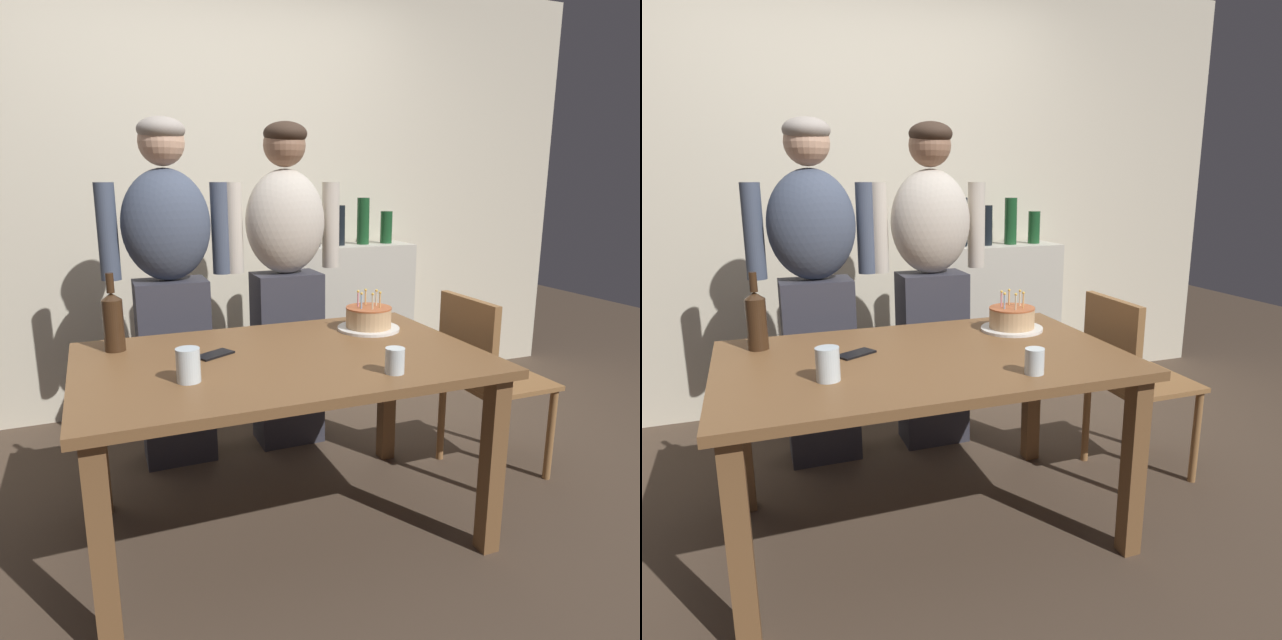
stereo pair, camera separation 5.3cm
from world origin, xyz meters
TOP-DOWN VIEW (x-y plane):
  - ground_plane at (0.00, 0.00)m, footprint 10.00×10.00m
  - back_wall at (0.00, 1.55)m, footprint 5.20×0.10m
  - dining_table at (0.00, 0.00)m, footprint 1.50×0.96m
  - birthday_cake at (0.47, 0.22)m, footprint 0.27×0.27m
  - water_glass_near at (-0.37, -0.16)m, footprint 0.08×0.08m
  - water_glass_far at (0.29, -0.34)m, footprint 0.07×0.07m
  - wine_bottle at (-0.58, 0.30)m, footprint 0.08×0.08m
  - cell_phone at (-0.24, 0.09)m, footprint 0.16×0.13m
  - person_man_bearded at (-0.30, 0.80)m, footprint 0.61×0.27m
  - person_woman_cardigan at (0.28, 0.80)m, footprint 0.61×0.27m
  - dining_chair at (1.01, 0.10)m, footprint 0.42×0.42m
  - shelf_cabinet at (0.90, 1.33)m, footprint 0.79×0.30m

SIDE VIEW (x-z plane):
  - ground_plane at x=0.00m, z-range 0.00..0.00m
  - shelf_cabinet at x=0.90m, z-range -0.13..1.15m
  - dining_chair at x=1.01m, z-range 0.08..0.95m
  - dining_table at x=0.00m, z-range 0.27..1.01m
  - cell_phone at x=-0.24m, z-range 0.74..0.75m
  - water_glass_far at x=0.29m, z-range 0.74..0.83m
  - birthday_cake at x=0.47m, z-range 0.70..0.88m
  - water_glass_near at x=-0.37m, z-range 0.74..0.85m
  - wine_bottle at x=-0.58m, z-range 0.71..1.01m
  - person_man_bearded at x=-0.30m, z-range 0.04..1.70m
  - person_woman_cardigan at x=0.28m, z-range 0.04..1.70m
  - back_wall at x=0.00m, z-range 0.00..2.60m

